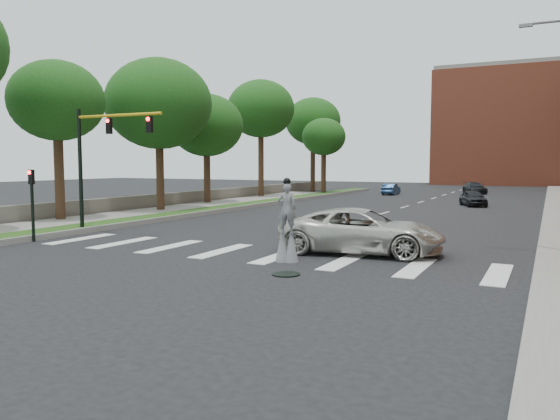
# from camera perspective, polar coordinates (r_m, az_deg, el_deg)

# --- Properties ---
(ground_plane) EXTENTS (160.00, 160.00, 0.00)m
(ground_plane) POSITION_cam_1_polar(r_m,az_deg,el_deg) (20.47, -4.53, -4.98)
(ground_plane) COLOR black
(ground_plane) RESTS_ON ground
(grass_median) EXTENTS (2.00, 60.00, 0.25)m
(grass_median) POSITION_cam_1_polar(r_m,az_deg,el_deg) (43.36, -3.97, 0.46)
(grass_median) COLOR #1E4212
(grass_median) RESTS_ON ground
(median_curb) EXTENTS (0.20, 60.00, 0.28)m
(median_curb) POSITION_cam_1_polar(r_m,az_deg,el_deg) (42.84, -2.75, 0.43)
(median_curb) COLOR gray
(median_curb) RESTS_ON ground
(sidewalk_left) EXTENTS (4.00, 60.00, 0.18)m
(sidewalk_left) POSITION_cam_1_polar(r_m,az_deg,el_deg) (37.09, -15.87, -0.54)
(sidewalk_left) COLOR slate
(sidewalk_left) RESTS_ON ground
(stone_wall) EXTENTS (0.50, 56.00, 1.10)m
(stone_wall) POSITION_cam_1_polar(r_m,az_deg,el_deg) (47.98, -8.43, 1.36)
(stone_wall) COLOR #5F5B52
(stone_wall) RESTS_ON ground
(manhole) EXTENTS (0.90, 0.90, 0.04)m
(manhole) POSITION_cam_1_polar(r_m,az_deg,el_deg) (17.33, 0.62, -6.72)
(manhole) COLOR black
(manhole) RESTS_ON ground
(building_backdrop) EXTENTS (26.00, 14.00, 18.00)m
(building_backdrop) POSITION_cam_1_polar(r_m,az_deg,el_deg) (95.53, 24.00, 7.84)
(building_backdrop) COLOR #BD563B
(building_backdrop) RESTS_ON ground
(traffic_signal) EXTENTS (5.30, 0.23, 6.20)m
(traffic_signal) POSITION_cam_1_polar(r_m,az_deg,el_deg) (28.61, -18.51, 5.96)
(traffic_signal) COLOR black
(traffic_signal) RESTS_ON ground
(secondary_signal) EXTENTS (0.25, 0.21, 3.23)m
(secondary_signal) POSITION_cam_1_polar(r_m,az_deg,el_deg) (26.68, -24.48, 1.12)
(secondary_signal) COLOR black
(secondary_signal) RESTS_ON ground
(stilt_performer) EXTENTS (0.83, 0.60, 3.00)m
(stilt_performer) POSITION_cam_1_polar(r_m,az_deg,el_deg) (19.39, 0.72, -1.91)
(stilt_performer) COLOR #352215
(stilt_performer) RESTS_ON ground
(suv_crossing) EXTENTS (6.64, 3.70, 1.75)m
(suv_crossing) POSITION_cam_1_polar(r_m,az_deg,el_deg) (21.47, 8.54, -2.18)
(suv_crossing) COLOR beige
(suv_crossing) RESTS_ON ground
(car_near) EXTENTS (2.88, 4.13, 1.31)m
(car_near) POSITION_cam_1_polar(r_m,az_deg,el_deg) (46.98, 19.52, 1.18)
(car_near) COLOR black
(car_near) RESTS_ON ground
(car_mid) EXTENTS (1.29, 3.65, 1.20)m
(car_mid) POSITION_cam_1_polar(r_m,az_deg,el_deg) (61.41, 11.52, 2.14)
(car_mid) COLOR navy
(car_mid) RESTS_ON ground
(car_far) EXTENTS (3.48, 4.82, 1.30)m
(car_far) POSITION_cam_1_polar(r_m,az_deg,el_deg) (65.94, 19.67, 2.18)
(car_far) COLOR black
(car_far) RESTS_ON ground
(tree_1) EXTENTS (5.53, 5.53, 9.50)m
(tree_1) POSITION_cam_1_polar(r_m,az_deg,el_deg) (35.08, -22.30, 10.44)
(tree_1) COLOR #352215
(tree_1) RESTS_ON ground
(tree_2) EXTENTS (7.51, 7.51, 10.86)m
(tree_2) POSITION_cam_1_polar(r_m,az_deg,el_deg) (40.14, -12.56, 10.75)
(tree_2) COLOR #352215
(tree_2) RESTS_ON ground
(tree_3) EXTENTS (6.14, 6.14, 9.26)m
(tree_3) POSITION_cam_1_polar(r_m,az_deg,el_deg) (46.57, -7.69, 8.73)
(tree_3) COLOR #352215
(tree_3) RESTS_ON ground
(tree_4) EXTENTS (6.72, 6.72, 11.73)m
(tree_4) POSITION_cam_1_polar(r_m,az_deg,el_deg) (55.14, -2.02, 10.49)
(tree_4) COLOR #352215
(tree_4) RESTS_ON ground
(tree_5) EXTENTS (6.54, 6.54, 11.17)m
(tree_5) POSITION_cam_1_polar(r_m,az_deg,el_deg) (65.36, 3.47, 9.20)
(tree_5) COLOR #352215
(tree_5) RESTS_ON ground
(tree_6) EXTENTS (4.80, 4.80, 8.39)m
(tree_6) POSITION_cam_1_polar(r_m,az_deg,el_deg) (60.40, 4.59, 7.58)
(tree_6) COLOR #352215
(tree_6) RESTS_ON ground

